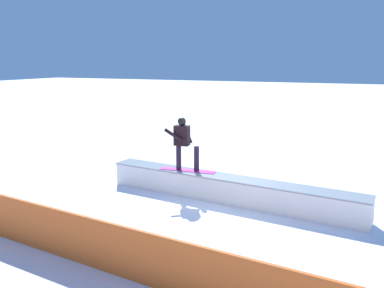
# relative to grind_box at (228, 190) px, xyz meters

# --- Properties ---
(ground_plane) EXTENTS (120.00, 120.00, 0.00)m
(ground_plane) POSITION_rel_grind_box_xyz_m (0.00, 0.00, -0.30)
(ground_plane) COLOR white
(grind_box) EXTENTS (6.99, 1.37, 0.67)m
(grind_box) POSITION_rel_grind_box_xyz_m (0.00, 0.00, 0.00)
(grind_box) COLOR white
(grind_box) RESTS_ON ground_plane
(snowboarder) EXTENTS (1.57, 0.48, 1.46)m
(snowboarder) POSITION_rel_grind_box_xyz_m (1.32, -0.12, 1.16)
(snowboarder) COLOR #BA2E8A
(snowboarder) RESTS_ON grind_box
(safety_fence) EXTENTS (11.15, 1.23, 0.93)m
(safety_fence) POSITION_rel_grind_box_xyz_m (0.00, 4.31, 0.16)
(safety_fence) COLOR orange
(safety_fence) RESTS_ON ground_plane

